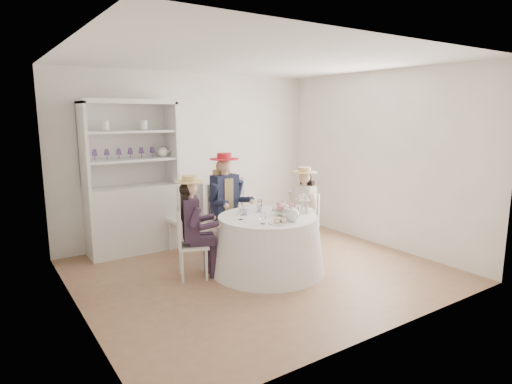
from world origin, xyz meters
TOP-DOWN VIEW (x-y plane):
  - ground at (0.00, 0.00)m, footprint 4.50×4.50m
  - ceiling at (0.00, 0.00)m, footprint 4.50×4.50m
  - wall_back at (0.00, 2.00)m, footprint 4.50×0.00m
  - wall_front at (0.00, -2.00)m, footprint 4.50×0.00m
  - wall_left at (-2.25, 0.00)m, footprint 0.00×4.50m
  - wall_right at (2.25, 0.00)m, footprint 0.00×4.50m
  - tea_table at (0.09, -0.05)m, footprint 1.50×1.50m
  - hutch at (-1.10, 1.77)m, footprint 1.40×0.67m
  - side_table at (0.67, 1.75)m, footprint 0.51×0.51m
  - hatbox at (0.67, 1.75)m, footprint 0.33×0.33m
  - guest_left at (-0.83, 0.29)m, footprint 0.54×0.50m
  - guest_mid at (0.01, 0.92)m, footprint 0.55×0.57m
  - guest_right at (0.99, 0.32)m, footprint 0.51×0.48m
  - spare_chair at (-0.47, 1.24)m, footprint 0.45×0.45m
  - teacup_a at (-0.12, 0.17)m, footprint 0.08×0.08m
  - teacup_b at (0.14, 0.22)m, footprint 0.09×0.09m
  - teacup_c at (0.36, 0.08)m, footprint 0.10×0.10m
  - flower_bowl at (0.28, -0.14)m, footprint 0.27×0.27m
  - flower_arrangement at (0.31, -0.09)m, footprint 0.20×0.21m
  - table_teapot at (0.18, -0.43)m, footprint 0.25×0.18m
  - sandwich_plate at (-0.01, -0.42)m, footprint 0.27×0.27m
  - cupcake_stand at (0.61, -0.12)m, footprint 0.26×0.26m
  - stemware_set at (0.09, -0.05)m, footprint 0.84×0.84m

SIDE VIEW (x-z plane):
  - ground at x=0.00m, z-range 0.00..0.00m
  - side_table at x=0.67m, z-range 0.00..0.64m
  - tea_table at x=0.09m, z-range 0.00..0.74m
  - spare_chair at x=-0.47m, z-range 0.04..1.09m
  - guest_right at x=0.99m, z-range 0.08..1.36m
  - guest_left at x=-0.83m, z-range 0.08..1.40m
  - sandwich_plate at x=-0.01m, z-range 0.73..0.79m
  - flower_bowl at x=0.28m, z-range 0.74..0.80m
  - teacup_a at x=-0.12m, z-range 0.74..0.81m
  - teacup_c at x=0.36m, z-range 0.74..0.81m
  - teacup_b at x=0.14m, z-range 0.74..0.81m
  - hatbox at x=0.67m, z-range 0.64..0.96m
  - hutch at x=-1.10m, z-range -0.33..1.93m
  - stemware_set at x=0.09m, z-range 0.74..0.89m
  - table_teapot at x=0.18m, z-range 0.73..0.92m
  - cupcake_stand at x=0.61m, z-range 0.71..0.95m
  - guest_mid at x=0.01m, z-range 0.10..1.59m
  - flower_arrangement at x=0.31m, z-range 0.81..0.88m
  - wall_back at x=0.00m, z-range -0.90..3.60m
  - wall_front at x=0.00m, z-range -0.90..3.60m
  - wall_left at x=-2.25m, z-range -0.90..3.60m
  - wall_right at x=2.25m, z-range -0.90..3.60m
  - ceiling at x=0.00m, z-range 2.70..2.70m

